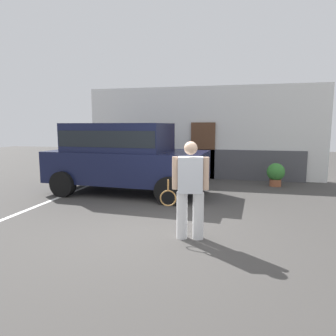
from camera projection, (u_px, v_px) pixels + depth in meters
name	position (u px, v px, depth m)	size (l,w,h in m)	color
ground_plane	(159.00, 232.00, 5.68)	(40.00, 40.00, 0.00)	#423F3D
parking_stripe_0	(47.00, 202.00, 7.91)	(0.12, 4.40, 0.01)	silver
house_frontage	(202.00, 136.00, 11.48)	(8.89, 0.40, 3.43)	white
parked_suv	(124.00, 154.00, 8.88)	(4.70, 2.36, 2.05)	#141938
tennis_player_man	(190.00, 189.00, 5.25)	(0.90, 0.32, 1.72)	white
potted_plant_by_porch	(276.00, 173.00, 9.96)	(0.58, 0.58, 0.76)	#9E5638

